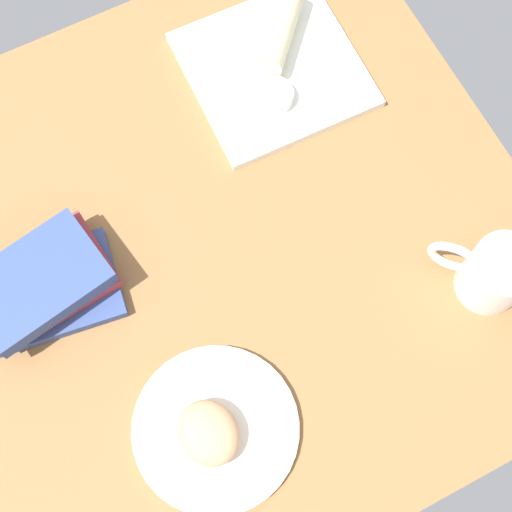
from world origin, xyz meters
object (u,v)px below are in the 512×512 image
object	(u,v)px
round_plate	(216,429)
square_plate	(274,70)
breakfast_wrap	(274,30)
coffee_mug	(494,273)
sauce_cup	(274,96)
book_stack	(44,285)
scone_pastry	(209,433)

from	to	relation	value
round_plate	square_plate	xyz separation A→B (cm)	(-32.45, -45.70, 0.10)
breakfast_wrap	coffee_mug	xyz separation A→B (cm)	(-8.73, 48.83, 0.53)
sauce_cup	book_stack	world-z (taller)	book_stack
sauce_cup	coffee_mug	bearing A→B (deg)	108.79
coffee_mug	book_stack	bearing A→B (deg)	-25.86
breakfast_wrap	book_stack	bearing A→B (deg)	-112.73
scone_pastry	sauce_cup	size ratio (longest dim) A/B	1.54
scone_pastry	breakfast_wrap	bearing A→B (deg)	-125.27
scone_pastry	breakfast_wrap	distance (cm)	61.57
square_plate	coffee_mug	world-z (taller)	coffee_mug
square_plate	sauce_cup	world-z (taller)	sauce_cup
scone_pastry	square_plate	size ratio (longest dim) A/B	0.35
scone_pastry	sauce_cup	xyz separation A→B (cm)	(-30.85, -40.89, -1.01)
book_stack	breakfast_wrap	bearing A→B (deg)	-155.34
sauce_cup	breakfast_wrap	size ratio (longest dim) A/B	0.42
book_stack	coffee_mug	bearing A→B (deg)	154.14
scone_pastry	breakfast_wrap	world-z (taller)	breakfast_wrap
book_stack	coffee_mug	size ratio (longest dim) A/B	1.65
sauce_cup	round_plate	bearing A→B (deg)	53.61
scone_pastry	coffee_mug	xyz separation A→B (cm)	(-44.28, -1.43, 1.46)
round_plate	book_stack	distance (cm)	31.04
sauce_cup	coffee_mug	xyz separation A→B (cm)	(-13.43, 39.45, 2.48)
sauce_cup	breakfast_wrap	distance (cm)	10.67
breakfast_wrap	sauce_cup	bearing A→B (deg)	-74.02
round_plate	breakfast_wrap	size ratio (longest dim) A/B	1.63
breakfast_wrap	coffee_mug	bearing A→B (deg)	-37.26
round_plate	breakfast_wrap	distance (cm)	60.80
book_stack	coffee_mug	world-z (taller)	coffee_mug
sauce_cup	breakfast_wrap	xyz separation A→B (cm)	(-4.70, -9.38, 1.95)
square_plate	scone_pastry	bearing A→B (deg)	54.02
sauce_cup	coffee_mug	world-z (taller)	coffee_mug
square_plate	book_stack	bearing A→B (deg)	21.21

